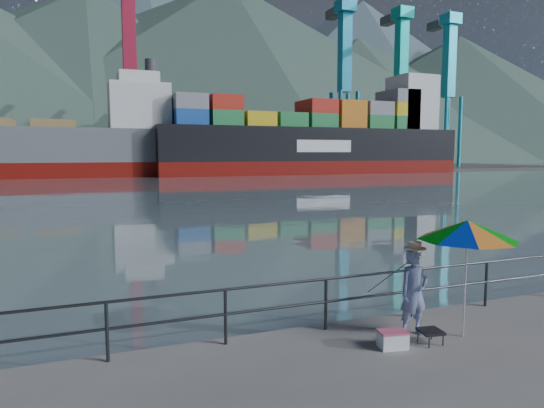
{
  "coord_description": "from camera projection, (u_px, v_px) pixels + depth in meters",
  "views": [
    {
      "loc": [
        -3.25,
        -6.38,
        3.41
      ],
      "look_at": [
        1.56,
        6.0,
        2.0
      ],
      "focal_mm": 32.0,
      "sensor_mm": 36.0,
      "label": 1
    }
  ],
  "objects": [
    {
      "name": "cooler_bag",
      "position": [
        393.0,
        340.0,
        8.49
      ],
      "size": [
        0.53,
        0.4,
        0.28
      ],
      "primitive_type": "cube",
      "rotation": [
        0.0,
        0.0,
        -0.18
      ],
      "color": "white",
      "rests_on": "ground"
    },
    {
      "name": "folding_stool",
      "position": [
        430.0,
        336.0,
        8.67
      ],
      "size": [
        0.44,
        0.44,
        0.25
      ],
      "color": "black",
      "rests_on": "ground"
    },
    {
      "name": "port_cranes",
      "position": [
        268.0,
        88.0,
        94.78
      ],
      "size": [
        116.0,
        28.0,
        38.4
      ],
      "color": "red",
      "rests_on": "ground"
    },
    {
      "name": "fishing_rod",
      "position": [
        391.0,
        316.0,
        10.16
      ],
      "size": [
        0.02,
        1.82,
        1.28
      ],
      "primitive_type": "cylinder",
      "rotation": [
        0.96,
        0.0,
        0.0
      ],
      "color": "black",
      "rests_on": "ground"
    },
    {
      "name": "container_stacks",
      "position": [
        262.0,
        154.0,
        105.48
      ],
      "size": [
        58.0,
        5.4,
        7.8
      ],
      "color": "red",
      "rests_on": "ground"
    },
    {
      "name": "fisherman",
      "position": [
        414.0,
        292.0,
        9.04
      ],
      "size": [
        0.59,
        0.39,
        1.62
      ],
      "primitive_type": "imported",
      "rotation": [
        0.0,
        0.0,
        0.0
      ],
      "color": "#284A94",
      "rests_on": "ground"
    },
    {
      "name": "container_ship",
      "position": [
        321.0,
        138.0,
        85.01
      ],
      "size": [
        54.33,
        9.05,
        18.1
      ],
      "color": "maroon",
      "rests_on": "ground"
    },
    {
      "name": "bulk_carrier",
      "position": [
        28.0,
        148.0,
        71.04
      ],
      "size": [
        56.32,
        9.75,
        14.5
      ],
      "color": "maroon",
      "rests_on": "ground"
    },
    {
      "name": "far_dock",
      "position": [
        155.0,
        170.0,
        97.25
      ],
      "size": [
        200.0,
        40.0,
        0.4
      ],
      "primitive_type": "cube",
      "color": "#514F4C",
      "rests_on": "ground"
    },
    {
      "name": "mountains",
      "position": [
        184.0,
        78.0,
        210.23
      ],
      "size": [
        600.0,
        332.8,
        80.0
      ],
      "color": "#385147",
      "rests_on": "ground"
    },
    {
      "name": "harbor_water",
      "position": [
        97.0,
        166.0,
        127.95
      ],
      "size": [
        500.0,
        280.0,
        0.0
      ],
      "primitive_type": "cube",
      "color": "slate",
      "rests_on": "ground"
    },
    {
      "name": "guardrail",
      "position": [
        278.0,
        309.0,
        8.97
      ],
      "size": [
        22.0,
        0.06,
        1.03
      ],
      "color": "#2D3033",
      "rests_on": "ground"
    },
    {
      "name": "beach_umbrella",
      "position": [
        467.0,
        230.0,
        8.82
      ],
      "size": [
        2.18,
        2.18,
        2.19
      ],
      "color": "white",
      "rests_on": "ground"
    }
  ]
}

